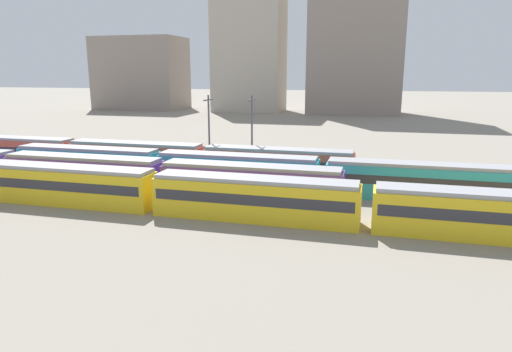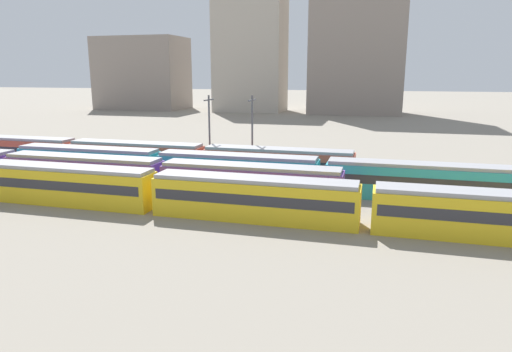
% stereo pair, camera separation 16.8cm
% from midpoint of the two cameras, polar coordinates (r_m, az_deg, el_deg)
% --- Properties ---
extents(ground_plane, '(600.00, 600.00, 0.00)m').
position_cam_midpoint_polar(ground_plane, '(58.88, -24.00, -0.56)').
color(ground_plane, gray).
extents(train_track_0, '(74.70, 3.06, 3.75)m').
position_cam_midpoint_polar(train_track_0, '(42.72, -12.64, -1.84)').
color(train_track_0, yellow).
rests_on(train_track_0, ground_plane).
extents(train_track_1, '(55.80, 3.06, 3.75)m').
position_cam_midpoint_polar(train_track_1, '(52.89, -20.90, 0.42)').
color(train_track_1, '#6B429E').
rests_on(train_track_1, ground_plane).
extents(train_track_2, '(55.80, 3.06, 3.75)m').
position_cam_midpoint_polar(train_track_2, '(50.34, -2.50, 0.67)').
color(train_track_2, teal).
rests_on(train_track_2, ground_plane).
extents(train_track_3, '(55.80, 3.06, 3.75)m').
position_cam_midpoint_polar(train_track_3, '(61.20, -14.91, 2.42)').
color(train_track_3, '#BC4C38').
rests_on(train_track_3, ground_plane).
extents(catenary_pole_1, '(0.24, 3.20, 9.76)m').
position_cam_midpoint_polar(catenary_pole_1, '(57.89, -0.60, 5.80)').
color(catenary_pole_1, '#4C4C51').
rests_on(catenary_pole_1, ground_plane).
extents(catenary_pole_3, '(0.24, 3.20, 9.74)m').
position_cam_midpoint_polar(catenary_pole_3, '(59.30, -5.99, 5.89)').
color(catenary_pole_3, '#4C4C51').
rests_on(catenary_pole_3, ground_plane).
extents(distant_building_0, '(29.88, 18.16, 24.63)m').
position_cam_midpoint_polar(distant_building_0, '(169.00, -14.24, 12.35)').
color(distant_building_0, gray).
rests_on(distant_building_0, ground_plane).
extents(distant_building_1, '(22.16, 15.28, 40.42)m').
position_cam_midpoint_polar(distant_building_1, '(153.96, -0.88, 15.67)').
color(distant_building_1, '#B2A899').
rests_on(distant_building_1, ground_plane).
extents(distant_building_2, '(28.07, 18.55, 48.18)m').
position_cam_midpoint_polar(distant_building_2, '(148.57, 12.51, 16.98)').
color(distant_building_2, gray).
rests_on(distant_building_2, ground_plane).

